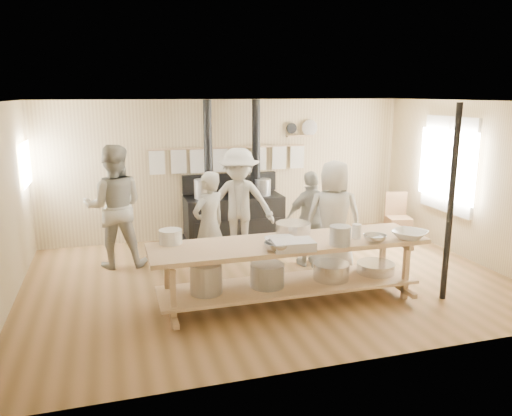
# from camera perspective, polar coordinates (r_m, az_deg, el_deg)

# --- Properties ---
(ground) EXTENTS (7.00, 7.00, 0.00)m
(ground) POSITION_cam_1_polar(r_m,az_deg,el_deg) (7.52, 1.37, -8.11)
(ground) COLOR brown
(ground) RESTS_ON ground
(room_shell) EXTENTS (7.00, 7.00, 7.00)m
(room_shell) POSITION_cam_1_polar(r_m,az_deg,el_deg) (7.10, 1.44, 4.20)
(room_shell) COLOR tan
(room_shell) RESTS_ON ground
(window_right) EXTENTS (0.09, 1.50, 1.65)m
(window_right) POSITION_cam_1_polar(r_m,az_deg,el_deg) (9.28, 21.15, 4.63)
(window_right) COLOR beige
(window_right) RESTS_ON ground
(left_opening) EXTENTS (0.00, 0.90, 0.90)m
(left_opening) POSITION_cam_1_polar(r_m,az_deg,el_deg) (8.85, -24.78, 4.60)
(left_opening) COLOR white
(left_opening) RESTS_ON ground
(stove) EXTENTS (1.90, 0.75, 2.60)m
(stove) POSITION_cam_1_polar(r_m,az_deg,el_deg) (9.32, -2.62, -0.60)
(stove) COLOR black
(stove) RESTS_ON ground
(towel_rail) EXTENTS (3.00, 0.04, 0.47)m
(towel_rail) POSITION_cam_1_polar(r_m,az_deg,el_deg) (9.40, -3.07, 5.91)
(towel_rail) COLOR tan
(towel_rail) RESTS_ON ground
(back_wall_shelf) EXTENTS (0.63, 0.14, 0.32)m
(back_wall_shelf) POSITION_cam_1_polar(r_m,az_deg,el_deg) (9.83, 5.28, 8.82)
(back_wall_shelf) COLOR tan
(back_wall_shelf) RESTS_ON ground
(prep_table) EXTENTS (3.60, 0.90, 0.85)m
(prep_table) POSITION_cam_1_polar(r_m,az_deg,el_deg) (6.54, 3.74, -6.58)
(prep_table) COLOR tan
(prep_table) RESTS_ON ground
(support_post) EXTENTS (0.08, 0.08, 2.60)m
(support_post) POSITION_cam_1_polar(r_m,az_deg,el_deg) (6.93, 21.37, 0.36)
(support_post) COLOR black
(support_post) RESTS_ON ground
(cook_far_left) EXTENTS (0.70, 0.64, 1.61)m
(cook_far_left) POSITION_cam_1_polar(r_m,az_deg,el_deg) (7.40, -5.39, -1.98)
(cook_far_left) COLOR #9D9B8B
(cook_far_left) RESTS_ON ground
(cook_left) EXTENTS (1.01, 0.83, 1.95)m
(cook_left) POSITION_cam_1_polar(r_m,az_deg,el_deg) (8.13, -15.89, 0.15)
(cook_left) COLOR #9D9B8B
(cook_left) RESTS_ON ground
(cook_center) EXTENTS (0.97, 0.77, 1.75)m
(cook_center) POSITION_cam_1_polar(r_m,az_deg,el_deg) (7.62, 8.85, -1.10)
(cook_center) COLOR #9D9B8B
(cook_center) RESTS_ON ground
(cook_right) EXTENTS (0.92, 0.44, 1.53)m
(cook_right) POSITION_cam_1_polar(r_m,az_deg,el_deg) (7.96, 6.32, -1.24)
(cook_right) COLOR #9D9B8B
(cook_right) RESTS_ON ground
(cook_by_window) EXTENTS (1.33, 1.00, 1.84)m
(cook_by_window) POSITION_cam_1_polar(r_m,az_deg,el_deg) (8.32, -1.99, 0.56)
(cook_by_window) COLOR #9D9B8B
(cook_by_window) RESTS_ON ground
(chair) EXTENTS (0.49, 0.49, 0.89)m
(chair) POSITION_cam_1_polar(r_m,az_deg,el_deg) (9.78, 15.89, -2.01)
(chair) COLOR #503620
(chair) RESTS_ON ground
(bowl_white_a) EXTENTS (0.41, 0.41, 0.10)m
(bowl_white_a) POSITION_cam_1_polar(r_m,az_deg,el_deg) (6.23, 2.90, -3.92)
(bowl_white_a) COLOR white
(bowl_white_a) RESTS_ON prep_table
(bowl_steel_a) EXTENTS (0.48, 0.48, 0.11)m
(bowl_steel_a) POSITION_cam_1_polar(r_m,az_deg,el_deg) (6.04, 2.53, -4.40)
(bowl_steel_a) COLOR silver
(bowl_steel_a) RESTS_ON prep_table
(bowl_white_b) EXTENTS (0.61, 0.61, 0.11)m
(bowl_white_b) POSITION_cam_1_polar(r_m,az_deg,el_deg) (6.83, 17.15, -2.92)
(bowl_white_b) COLOR white
(bowl_white_b) RESTS_ON prep_table
(bowl_steel_b) EXTENTS (0.41, 0.41, 0.09)m
(bowl_steel_b) POSITION_cam_1_polar(r_m,az_deg,el_deg) (6.57, 13.43, -3.38)
(bowl_steel_b) COLOR silver
(bowl_steel_b) RESTS_ON prep_table
(roasting_pan) EXTENTS (0.53, 0.38, 0.11)m
(roasting_pan) POSITION_cam_1_polar(r_m,az_deg,el_deg) (6.10, 4.23, -4.22)
(roasting_pan) COLOR #B2B2B7
(roasting_pan) RESTS_ON prep_table
(mixing_bowl_large) EXTENTS (0.53, 0.53, 0.15)m
(mixing_bowl_large) POSITION_cam_1_polar(r_m,az_deg,el_deg) (6.78, 4.26, -2.30)
(mixing_bowl_large) COLOR silver
(mixing_bowl_large) RESTS_ON prep_table
(bucket_galv) EXTENTS (0.33, 0.33, 0.24)m
(bucket_galv) POSITION_cam_1_polar(r_m,az_deg,el_deg) (6.33, 9.58, -3.13)
(bucket_galv) COLOR gray
(bucket_galv) RESTS_ON prep_table
(deep_bowl_enamel) EXTENTS (0.34, 0.34, 0.18)m
(deep_bowl_enamel) POSITION_cam_1_polar(r_m,az_deg,el_deg) (6.40, -9.73, -3.25)
(deep_bowl_enamel) COLOR white
(deep_bowl_enamel) RESTS_ON prep_table
(pitcher) EXTENTS (0.13, 0.13, 0.19)m
(pitcher) POSITION_cam_1_polar(r_m,az_deg,el_deg) (6.67, 11.42, -2.62)
(pitcher) COLOR white
(pitcher) RESTS_ON prep_table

